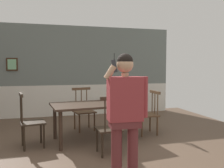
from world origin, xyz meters
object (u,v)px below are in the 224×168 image
at_px(chair_near_window, 84,110).
at_px(chair_opposite_corner, 109,127).
at_px(person_figure, 125,108).
at_px(chair_at_table_head, 30,121).
at_px(dining_table, 95,108).
at_px(chair_by_doorway, 148,113).

xyz_separation_m(chair_near_window, chair_opposite_corner, (0.19, -1.71, -0.00)).
bearing_deg(person_figure, chair_at_table_head, -49.30).
xyz_separation_m(chair_at_table_head, person_figure, (1.28, -1.67, 0.47)).
xyz_separation_m(dining_table, chair_by_doorway, (1.23, 0.13, -0.20)).
height_order(chair_by_doorway, chair_opposite_corner, chair_opposite_corner).
bearing_deg(person_figure, chair_opposite_corner, -88.86).
distance_m(dining_table, chair_at_table_head, 1.25).
relative_size(chair_near_window, chair_opposite_corner, 0.99).
relative_size(chair_near_window, person_figure, 0.60).
bearing_deg(chair_at_table_head, dining_table, 85.76).
bearing_deg(person_figure, chair_by_doorway, -118.00).
bearing_deg(dining_table, chair_near_window, 96.47).
bearing_deg(chair_by_doorway, chair_at_table_head, 95.05).
distance_m(chair_by_doorway, person_figure, 2.32).
xyz_separation_m(chair_by_doorway, chair_opposite_corner, (-1.14, -0.99, 0.01)).
bearing_deg(chair_near_window, dining_table, 85.17).
relative_size(chair_by_doorway, chair_opposite_corner, 0.95).
xyz_separation_m(dining_table, chair_opposite_corner, (0.09, -0.85, -0.20)).
bearing_deg(chair_near_window, chair_by_doorway, 140.03).
bearing_deg(chair_at_table_head, person_figure, 26.98).
xyz_separation_m(dining_table, chair_at_table_head, (-1.23, -0.14, -0.18)).
relative_size(chair_opposite_corner, person_figure, 0.61).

